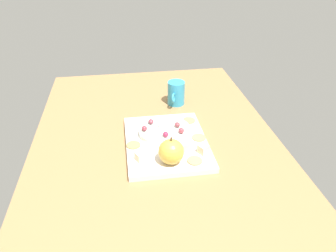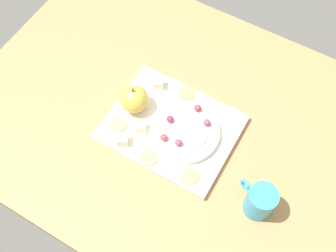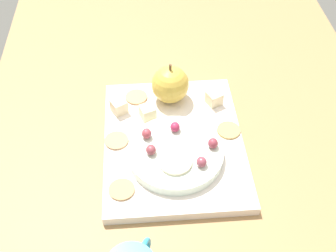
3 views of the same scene
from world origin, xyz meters
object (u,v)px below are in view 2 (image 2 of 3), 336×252
at_px(grape_2, 198,108).
at_px(apple_slice_0, 196,136).
at_px(cracker_1, 187,93).
at_px(cracker_3, 118,125).
at_px(grape_4, 179,143).
at_px(platter, 171,128).
at_px(cheese_cube_2, 141,126).
at_px(cup, 260,201).
at_px(grape_3, 164,137).
at_px(cracker_2, 190,176).
at_px(grape_0, 207,123).
at_px(grape_1, 170,119).
at_px(cheese_cube_1, 123,140).
at_px(cracker_0, 149,158).
at_px(apple_whole, 134,99).
at_px(cheese_cube_0, 159,83).
at_px(serving_dish, 186,132).

relative_size(grape_2, apple_slice_0, 0.34).
bearing_deg(cracker_1, cracker_3, -121.73).
bearing_deg(grape_4, platter, 136.29).
distance_m(cheese_cube_2, cup, 0.34).
bearing_deg(cracker_3, grape_3, 7.37).
bearing_deg(cracker_2, grape_4, 139.62).
xyz_separation_m(grape_0, grape_1, (-0.08, -0.04, 0.00)).
height_order(platter, cracker_3, cracker_3).
relative_size(cheese_cube_1, cracker_0, 0.61).
xyz_separation_m(apple_whole, cracker_1, (0.10, 0.10, -0.04)).
bearing_deg(grape_3, cracker_2, -25.00).
bearing_deg(cheese_cube_0, apple_whole, -103.61).
distance_m(cracker_2, cracker_3, 0.23).
bearing_deg(grape_3, cracker_0, -100.36).
xyz_separation_m(cracker_0, cracker_2, (0.11, 0.01, 0.00)).
relative_size(serving_dish, apple_slice_0, 2.97).
xyz_separation_m(apple_whole, cracker_3, (-0.01, -0.07, -0.04)).
bearing_deg(cup, cheese_cube_1, -176.70).
bearing_deg(cheese_cube_2, grape_3, -3.73).
bearing_deg(cheese_cube_2, platter, 36.26).
distance_m(cheese_cube_1, grape_0, 0.21).
height_order(serving_dish, grape_1, grape_1).
height_order(cheese_cube_1, grape_1, grape_1).
height_order(cracker_3, grape_0, grape_0).
relative_size(cracker_0, cracker_2, 1.00).
xyz_separation_m(serving_dish, cup, (0.23, -0.08, 0.02)).
xyz_separation_m(serving_dish, cheese_cube_1, (-0.12, -0.10, 0.00)).
height_order(apple_whole, grape_2, apple_whole).
height_order(cracker_3, cup, cup).
distance_m(apple_whole, grape_2, 0.16).
bearing_deg(platter, cup, -16.03).
relative_size(grape_0, grape_4, 1.00).
bearing_deg(cheese_cube_1, apple_whole, 106.17).
bearing_deg(cheese_cube_0, cracker_2, -42.97).
bearing_deg(apple_whole, cheese_cube_2, -43.27).
bearing_deg(grape_0, grape_2, 147.64).
xyz_separation_m(apple_whole, grape_4, (0.16, -0.05, -0.01)).
distance_m(cheese_cube_1, cracker_2, 0.19).
xyz_separation_m(platter, cracker_1, (-0.01, 0.11, 0.01)).
distance_m(cheese_cube_1, cup, 0.36).
relative_size(cracker_3, grape_3, 2.23).
bearing_deg(apple_slice_0, grape_3, -143.90).
height_order(serving_dish, cracker_2, serving_dish).
height_order(grape_3, grape_4, grape_3).
xyz_separation_m(grape_2, cup, (0.24, -0.15, 0.00)).
relative_size(grape_3, cup, 0.21).
height_order(apple_whole, cheese_cube_1, apple_whole).
xyz_separation_m(grape_2, grape_3, (-0.03, -0.12, 0.00)).
bearing_deg(cheese_cube_2, cheese_cube_0, 102.52).
distance_m(cracker_1, grape_4, 0.16).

